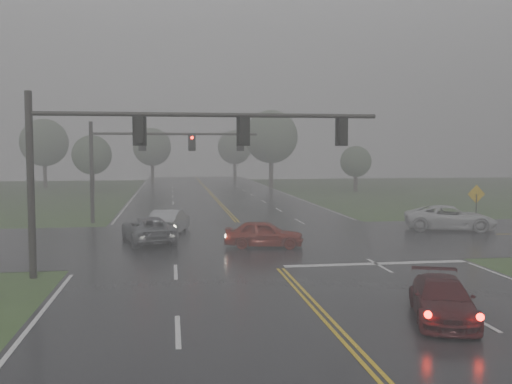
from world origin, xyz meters
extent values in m
cube|color=black|center=(0.00, 20.00, 0.00)|extent=(18.00, 160.00, 0.02)
cube|color=black|center=(0.00, 22.00, 0.00)|extent=(120.00, 14.00, 0.02)
cube|color=silver|center=(4.50, 14.40, 0.00)|extent=(8.50, 0.50, 0.01)
imported|color=#3B0A0E|center=(3.46, 5.96, 0.00)|extent=(2.99, 4.60, 1.24)
imported|color=maroon|center=(0.20, 19.57, 0.00)|extent=(4.43, 2.44, 1.43)
imported|color=#A4A6AB|center=(-4.79, 25.08, 0.00)|extent=(2.66, 4.91, 1.53)
imported|color=#5B5E63|center=(-5.95, 22.12, 0.00)|extent=(3.51, 5.59, 1.44)
imported|color=silver|center=(13.09, 24.17, 0.00)|extent=(6.23, 4.28, 1.58)
cylinder|color=black|center=(-10.20, 13.79, 3.75)|extent=(0.29, 0.29, 7.50)
cylinder|color=black|center=(-10.20, 13.79, 6.67)|extent=(0.19, 0.19, 0.83)
cylinder|color=black|center=(-3.05, 13.79, 6.62)|extent=(14.31, 0.19, 0.19)
cube|color=black|center=(-5.91, 13.79, 5.99)|extent=(0.35, 0.29, 1.09)
cube|color=black|center=(-5.91, 13.95, 5.99)|extent=(0.57, 0.03, 1.30)
cube|color=black|center=(-1.62, 13.79, 5.99)|extent=(0.35, 0.29, 1.09)
cube|color=black|center=(-1.62, 13.95, 5.99)|extent=(0.57, 0.03, 1.30)
cube|color=black|center=(2.68, 13.79, 5.99)|extent=(0.35, 0.29, 1.09)
cube|color=black|center=(2.68, 13.95, 5.99)|extent=(0.57, 0.03, 1.30)
cylinder|color=black|center=(-10.20, 31.48, 3.59)|extent=(0.28, 0.28, 7.17)
cylinder|color=black|center=(-10.20, 31.48, 6.37)|extent=(0.18, 0.18, 0.80)
cylinder|color=black|center=(-4.31, 31.48, 6.32)|extent=(11.78, 0.18, 0.18)
cube|color=black|center=(-6.67, 31.48, 5.73)|extent=(0.34, 0.28, 1.05)
cube|color=black|center=(-6.67, 31.64, 5.73)|extent=(0.55, 0.03, 1.24)
cylinder|color=#FF0C05|center=(-6.67, 31.32, 6.05)|extent=(0.22, 0.06, 0.22)
cube|color=black|center=(-3.13, 31.48, 5.73)|extent=(0.34, 0.28, 1.05)
cube|color=black|center=(-3.13, 31.64, 5.73)|extent=(0.55, 0.03, 1.24)
cylinder|color=#FF0C05|center=(-3.13, 31.32, 6.05)|extent=(0.22, 0.06, 0.22)
cube|color=black|center=(0.40, 31.48, 5.73)|extent=(0.34, 0.28, 1.05)
cube|color=black|center=(0.40, 31.64, 5.73)|extent=(0.55, 0.03, 1.24)
cylinder|color=#FF0C05|center=(0.40, 31.32, 6.05)|extent=(0.22, 0.06, 0.22)
cylinder|color=black|center=(14.97, 24.35, 1.15)|extent=(0.08, 0.08, 2.31)
cube|color=#E9B10D|center=(14.97, 24.38, 2.31)|extent=(1.21, 0.07, 1.21)
cylinder|color=#332621|center=(-14.08, 60.81, 1.33)|extent=(0.54, 0.54, 2.67)
sphere|color=#415438|center=(-14.08, 60.81, 4.60)|extent=(4.75, 4.75, 4.75)
cylinder|color=#332621|center=(8.84, 66.51, 2.03)|extent=(0.60, 0.60, 4.06)
sphere|color=#415438|center=(8.84, 66.51, 6.99)|extent=(7.22, 7.22, 7.22)
cylinder|color=#332621|center=(-7.52, 79.47, 1.64)|extent=(0.53, 0.53, 3.29)
sphere|color=#415438|center=(-7.52, 79.47, 5.66)|extent=(5.84, 5.84, 5.84)
cylinder|color=#332621|center=(18.10, 58.32, 1.09)|extent=(0.50, 0.50, 2.18)
sphere|color=#415438|center=(18.10, 58.32, 3.76)|extent=(3.88, 3.88, 3.88)
cylinder|color=#332621|center=(-21.58, 70.55, 1.80)|extent=(0.51, 0.51, 3.60)
sphere|color=#415438|center=(-21.58, 70.55, 6.19)|extent=(6.39, 6.39, 6.39)
cylinder|color=#332621|center=(6.23, 87.72, 1.65)|extent=(0.60, 0.60, 3.30)
sphere|color=#415438|center=(6.23, 87.72, 5.68)|extent=(5.87, 5.87, 5.87)
camera|label=1|loc=(-4.64, -9.99, 5.15)|focal=40.00mm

